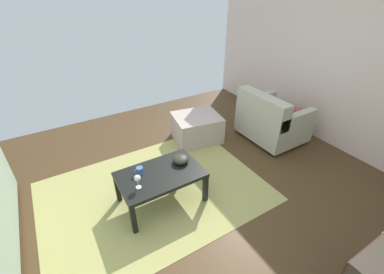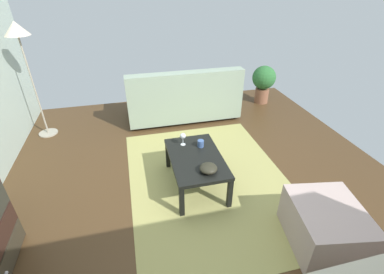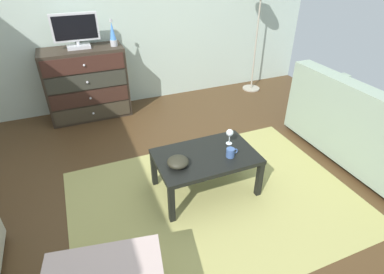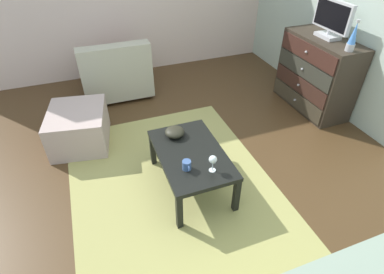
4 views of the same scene
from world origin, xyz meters
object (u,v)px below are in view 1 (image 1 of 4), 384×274
object	(u,v)px
mug	(140,171)
ottoman	(197,128)
bowl_decorative	(181,159)
coffee_table	(160,177)
wine_glass	(137,179)
armchair	(271,120)

from	to	relation	value
mug	ottoman	size ratio (longest dim) A/B	0.16
mug	bowl_decorative	bearing A→B (deg)	174.08
coffee_table	bowl_decorative	bearing A→B (deg)	-168.87
wine_glass	bowl_decorative	world-z (taller)	wine_glass
armchair	ottoman	world-z (taller)	armchair
wine_glass	mug	xyz separation A→B (m)	(-0.09, -0.20, -0.07)
wine_glass	armchair	size ratio (longest dim) A/B	0.17
bowl_decorative	armchair	xyz separation A→B (m)	(-1.80, -0.30, -0.12)
coffee_table	ottoman	bearing A→B (deg)	-138.57
mug	wine_glass	bearing A→B (deg)	65.02
coffee_table	mug	world-z (taller)	mug
armchair	ottoman	xyz separation A→B (m)	(1.02, -0.59, -0.12)
armchair	coffee_table	bearing A→B (deg)	9.67
bowl_decorative	ottoman	bearing A→B (deg)	-131.26
bowl_decorative	armchair	bearing A→B (deg)	-170.57
wine_glass	ottoman	distance (m)	1.73
wine_glass	ottoman	world-z (taller)	wine_glass
ottoman	wine_glass	bearing A→B (deg)	37.30
bowl_decorative	armchair	size ratio (longest dim) A/B	0.20
armchair	ottoman	distance (m)	1.18
wine_glass	coffee_table	bearing A→B (deg)	-162.83
ottoman	bowl_decorative	bearing A→B (deg)	48.74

